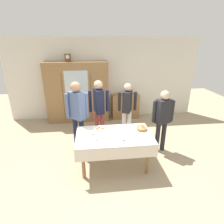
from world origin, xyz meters
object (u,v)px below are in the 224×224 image
at_px(person_behind_table_left, 99,105).
at_px(person_behind_table_right, 77,110).
at_px(mantel_clock, 68,58).
at_px(spoon_far_right, 139,141).
at_px(tea_cup_back_edge, 123,139).
at_px(spoon_back_edge, 88,139).
at_px(bookshelf_low, 125,106).
at_px(spoon_front_edge, 118,127).
at_px(person_by_cabinet, 127,105).
at_px(pastry_plate, 100,129).
at_px(tea_cup_mid_right, 92,133).
at_px(bread_basket, 142,128).
at_px(dining_table, 114,140).
at_px(wall_cabinet, 78,93).
at_px(book_stack, 126,93).
at_px(tea_cup_far_left, 107,136).
at_px(tea_cup_far_right, 96,139).
at_px(person_near_right_end, 163,116).

xyz_separation_m(person_behind_table_left, person_behind_table_right, (-0.52, -0.42, 0.05)).
height_order(mantel_clock, spoon_far_right, mantel_clock).
height_order(tea_cup_back_edge, spoon_back_edge, tea_cup_back_edge).
distance_m(bookshelf_low, spoon_front_edge, 2.39).
bearing_deg(bookshelf_low, person_by_cabinet, -98.61).
height_order(pastry_plate, spoon_far_right, pastry_plate).
bearing_deg(person_behind_table_right, tea_cup_mid_right, -61.99).
relative_size(bread_basket, spoon_far_right, 2.02).
distance_m(dining_table, spoon_far_right, 0.54).
distance_m(wall_cabinet, spoon_back_edge, 2.69).
height_order(dining_table, bookshelf_low, bookshelf_low).
distance_m(mantel_clock, book_stack, 2.20).
distance_m(tea_cup_far_left, tea_cup_back_edge, 0.35).
xyz_separation_m(spoon_front_edge, person_behind_table_right, (-0.91, 0.38, 0.31)).
relative_size(dining_table, person_behind_table_right, 0.90).
distance_m(wall_cabinet, pastry_plate, 2.37).
xyz_separation_m(dining_table, tea_cup_far_right, (-0.38, -0.15, 0.14)).
relative_size(tea_cup_far_left, spoon_back_edge, 1.09).
xyz_separation_m(tea_cup_mid_right, person_by_cabinet, (0.97, 1.20, 0.14)).
bearing_deg(pastry_plate, bread_basket, -7.59).
bearing_deg(tea_cup_far_left, person_near_right_end, 21.05).
distance_m(bookshelf_low, person_by_cabinet, 1.44).
bearing_deg(wall_cabinet, mantel_clock, -179.83).
height_order(spoon_far_right, person_by_cabinet, person_by_cabinet).
bearing_deg(person_near_right_end, wall_cabinet, 135.21).
xyz_separation_m(book_stack, spoon_back_edge, (-1.27, -2.71, -0.12)).
bearing_deg(person_behind_table_left, bread_basket, -47.36).
bearing_deg(tea_cup_back_edge, pastry_plate, 130.10).
distance_m(tea_cup_back_edge, bread_basket, 0.62).
distance_m(book_stack, spoon_far_right, 2.94).
xyz_separation_m(book_stack, person_near_right_end, (0.49, -2.14, 0.04)).
bearing_deg(tea_cup_far_left, tea_cup_mid_right, 154.30).
bearing_deg(pastry_plate, bookshelf_low, 66.64).
xyz_separation_m(book_stack, spoon_far_right, (-0.27, -2.92, -0.12)).
xyz_separation_m(tea_cup_mid_right, spoon_back_edge, (-0.09, -0.18, -0.02)).
bearing_deg(tea_cup_mid_right, dining_table, -13.32).
height_order(person_by_cabinet, person_near_right_end, same).
xyz_separation_m(bookshelf_low, tea_cup_far_left, (-0.88, -2.67, 0.38)).
height_order(spoon_front_edge, person_by_cabinet, person_by_cabinet).
bearing_deg(spoon_back_edge, person_near_right_end, 17.83).
bearing_deg(person_by_cabinet, person_behind_table_left, -168.59).
bearing_deg(pastry_plate, wall_cabinet, 105.01).
distance_m(tea_cup_mid_right, tea_cup_far_left, 0.32).
height_order(book_stack, person_by_cabinet, person_by_cabinet).
bearing_deg(wall_cabinet, bread_basket, -57.58).
relative_size(wall_cabinet, tea_cup_back_edge, 15.44).
relative_size(mantel_clock, person_by_cabinet, 0.15).
bearing_deg(dining_table, mantel_clock, 113.39).
distance_m(tea_cup_far_right, spoon_front_edge, 0.71).
bearing_deg(dining_table, wall_cabinet, 109.17).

